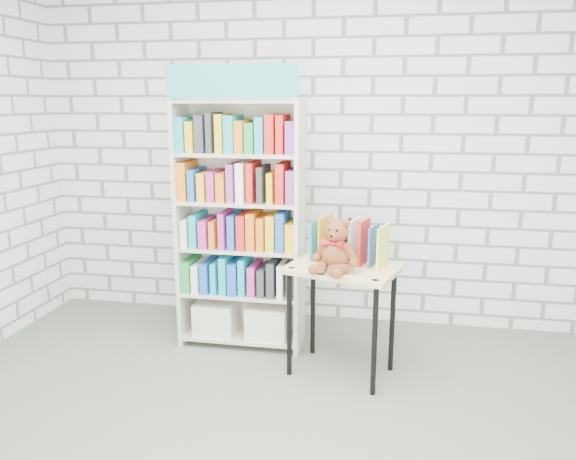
# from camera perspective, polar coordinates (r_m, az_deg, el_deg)

# --- Properties ---
(ground) EXTENTS (4.50, 4.50, 0.00)m
(ground) POSITION_cam_1_polar(r_m,az_deg,el_deg) (3.14, -3.42, -21.88)
(ground) COLOR #515D4E
(ground) RESTS_ON ground
(room_shell) EXTENTS (4.52, 4.02, 2.81)m
(room_shell) POSITION_cam_1_polar(r_m,az_deg,el_deg) (2.58, -3.96, 12.80)
(room_shell) COLOR silver
(room_shell) RESTS_ON ground
(bookshelf) EXTENTS (0.90, 0.35, 2.03)m
(bookshelf) POSITION_cam_1_polar(r_m,az_deg,el_deg) (4.09, -4.80, 0.69)
(bookshelf) COLOR beige
(bookshelf) RESTS_ON ground
(display_table) EXTENTS (0.80, 0.65, 0.74)m
(display_table) POSITION_cam_1_polar(r_m,az_deg,el_deg) (3.69, 5.52, -5.26)
(display_table) COLOR #DEC185
(display_table) RESTS_ON ground
(table_books) EXTENTS (0.52, 0.34, 0.29)m
(table_books) POSITION_cam_1_polar(r_m,az_deg,el_deg) (3.72, 6.24, -1.14)
(table_books) COLOR teal
(table_books) RESTS_ON display_table
(teddy_bear) EXTENTS (0.31, 0.30, 0.34)m
(teddy_bear) POSITION_cam_1_polar(r_m,az_deg,el_deg) (3.53, 4.87, -2.05)
(teddy_bear) COLOR brown
(teddy_bear) RESTS_ON display_table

